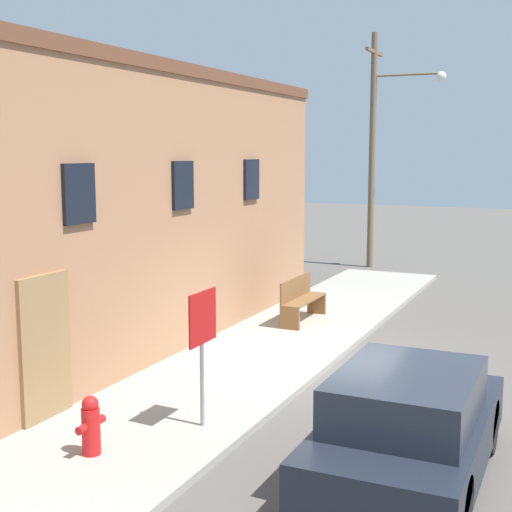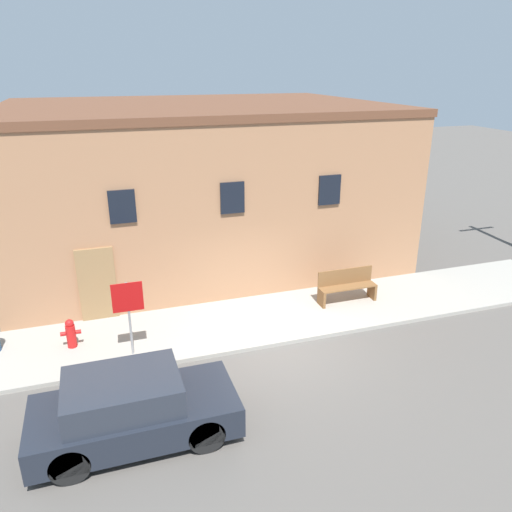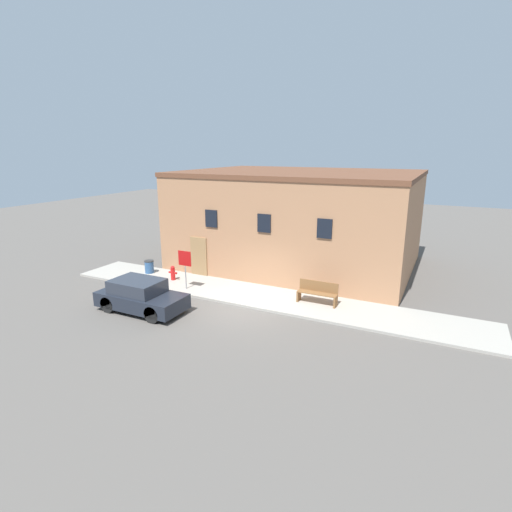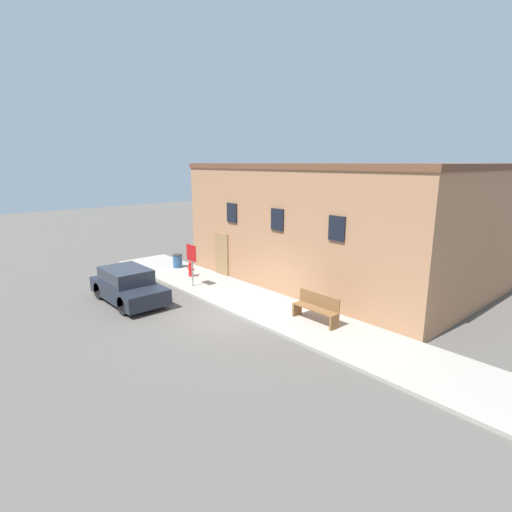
# 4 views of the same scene
# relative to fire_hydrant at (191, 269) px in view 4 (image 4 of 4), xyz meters

# --- Properties ---
(ground_plane) EXTENTS (80.00, 80.00, 0.00)m
(ground_plane) POSITION_rel_fire_hydrant_xyz_m (4.99, -1.47, -0.49)
(ground_plane) COLOR #56514C
(sidewalk) EXTENTS (20.45, 2.85, 0.11)m
(sidewalk) POSITION_rel_fire_hydrant_xyz_m (4.99, -0.04, -0.44)
(sidewalk) COLOR #9E998E
(sidewalk) RESTS_ON ground
(brick_building) EXTENTS (13.06, 9.91, 5.54)m
(brick_building) POSITION_rel_fire_hydrant_xyz_m (4.64, 6.27, 2.28)
(brick_building) COLOR #A87551
(brick_building) RESTS_ON ground
(fire_hydrant) EXTENTS (0.49, 0.24, 0.76)m
(fire_hydrant) POSITION_rel_fire_hydrant_xyz_m (0.00, 0.00, 0.00)
(fire_hydrant) COLOR red
(fire_hydrant) RESTS_ON sidewalk
(stop_sign) EXTENTS (0.73, 0.06, 1.91)m
(stop_sign) POSITION_rel_fire_hydrant_xyz_m (1.42, -0.83, 0.96)
(stop_sign) COLOR gray
(stop_sign) RESTS_ON sidewalk
(bench) EXTENTS (1.77, 0.44, 0.99)m
(bench) POSITION_rel_fire_hydrant_xyz_m (7.82, 0.19, 0.12)
(bench) COLOR brown
(bench) RESTS_ON sidewalk
(trash_bin) EXTENTS (0.51, 0.51, 0.71)m
(trash_bin) POSITION_rel_fire_hydrant_xyz_m (-1.94, 0.41, -0.02)
(trash_bin) COLOR #2D517F
(trash_bin) RESTS_ON sidewalk
(parked_car) EXTENTS (3.87, 1.75, 1.38)m
(parked_car) POSITION_rel_fire_hydrant_xyz_m (1.18, -3.74, 0.17)
(parked_car) COLOR black
(parked_car) RESTS_ON ground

